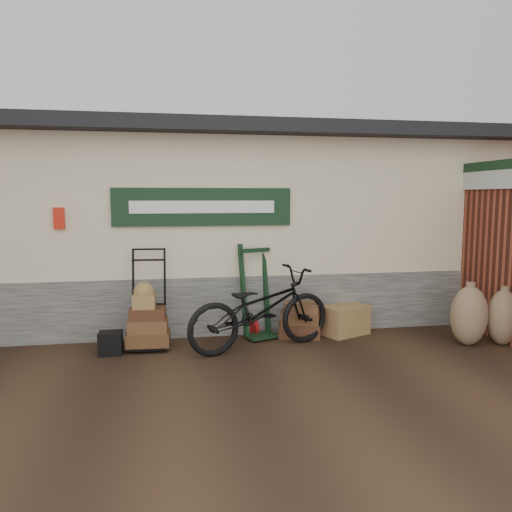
{
  "coord_description": "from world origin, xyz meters",
  "views": [
    {
      "loc": [
        -0.83,
        -6.35,
        2.09
      ],
      "look_at": [
        0.47,
        0.9,
        1.22
      ],
      "focal_mm": 35.0,
      "sensor_mm": 36.0,
      "label": 1
    }
  ],
  "objects_px": {
    "suitcase_stack": "(300,319)",
    "black_trunk": "(111,343)",
    "porter_trolley": "(149,297)",
    "green_barrow": "(256,291)",
    "bicycle": "(261,305)",
    "wicker_hamper": "(345,320)"
  },
  "relations": [
    {
      "from": "suitcase_stack",
      "to": "wicker_hamper",
      "type": "xyz_separation_m",
      "value": [
        0.72,
        0.03,
        -0.05
      ]
    },
    {
      "from": "wicker_hamper",
      "to": "bicycle",
      "type": "height_order",
      "value": "bicycle"
    },
    {
      "from": "green_barrow",
      "to": "wicker_hamper",
      "type": "relative_size",
      "value": 2.05
    },
    {
      "from": "suitcase_stack",
      "to": "black_trunk",
      "type": "bearing_deg",
      "value": -172.35
    },
    {
      "from": "suitcase_stack",
      "to": "black_trunk",
      "type": "height_order",
      "value": "suitcase_stack"
    },
    {
      "from": "green_barrow",
      "to": "bicycle",
      "type": "xyz_separation_m",
      "value": [
        -0.05,
        -0.6,
        -0.08
      ]
    },
    {
      "from": "green_barrow",
      "to": "suitcase_stack",
      "type": "distance_m",
      "value": 0.78
    },
    {
      "from": "black_trunk",
      "to": "bicycle",
      "type": "bearing_deg",
      "value": -3.28
    },
    {
      "from": "green_barrow",
      "to": "black_trunk",
      "type": "height_order",
      "value": "green_barrow"
    },
    {
      "from": "green_barrow",
      "to": "black_trunk",
      "type": "xyz_separation_m",
      "value": [
        -2.07,
        -0.48,
        -0.55
      ]
    },
    {
      "from": "black_trunk",
      "to": "green_barrow",
      "type": "bearing_deg",
      "value": 13.14
    },
    {
      "from": "suitcase_stack",
      "to": "bicycle",
      "type": "distance_m",
      "value": 0.91
    },
    {
      "from": "porter_trolley",
      "to": "wicker_hamper",
      "type": "relative_size",
      "value": 2.06
    },
    {
      "from": "bicycle",
      "to": "green_barrow",
      "type": "bearing_deg",
      "value": -21.48
    },
    {
      "from": "bicycle",
      "to": "wicker_hamper",
      "type": "bearing_deg",
      "value": -87.23
    },
    {
      "from": "porter_trolley",
      "to": "wicker_hamper",
      "type": "distance_m",
      "value": 2.96
    },
    {
      "from": "porter_trolley",
      "to": "bicycle",
      "type": "xyz_separation_m",
      "value": [
        1.52,
        -0.39,
        -0.08
      ]
    },
    {
      "from": "porter_trolley",
      "to": "suitcase_stack",
      "type": "xyz_separation_m",
      "value": [
        2.21,
        0.09,
        -0.43
      ]
    },
    {
      "from": "wicker_hamper",
      "to": "black_trunk",
      "type": "bearing_deg",
      "value": -173.5
    },
    {
      "from": "suitcase_stack",
      "to": "black_trunk",
      "type": "relative_size",
      "value": 2.0
    },
    {
      "from": "wicker_hamper",
      "to": "black_trunk",
      "type": "height_order",
      "value": "wicker_hamper"
    },
    {
      "from": "porter_trolley",
      "to": "green_barrow",
      "type": "bearing_deg",
      "value": 11.47
    }
  ]
}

